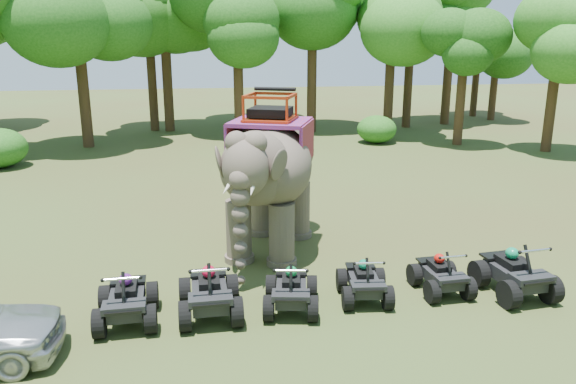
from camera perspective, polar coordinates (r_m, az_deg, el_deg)
The scene contains 21 objects.
ground at distance 14.76m, azimuth 0.72°, elevation -8.37°, with size 110.00×110.00×0.00m, color #47381E.
elephant at distance 15.85m, azimuth -1.84°, elevation 2.04°, with size 2.39×5.44×4.57m, color #4D4138, non-canonical shape.
atv_0 at distance 12.71m, azimuth -16.13°, elevation -9.93°, with size 1.28×1.75×1.30m, color black, non-canonical shape.
atv_1 at distance 12.60m, azimuth -8.00°, elevation -9.49°, with size 1.34×1.84×1.37m, color black, non-canonical shape.
atv_2 at distance 12.76m, azimuth 0.32°, elevation -9.39°, with size 1.19×1.64×1.21m, color black, non-canonical shape.
atv_3 at distance 13.35m, azimuth 7.76°, elevation -8.49°, with size 1.14×1.56×1.16m, color black, non-canonical shape.
atv_4 at distance 14.09m, azimuth 15.31°, elevation -7.63°, with size 1.12×1.54×1.14m, color black, non-canonical shape.
atv_5 at distance 14.49m, azimuth 22.07°, elevation -7.08°, with size 1.36×1.87×1.38m, color black, non-canonical shape.
tree_0 at distance 33.65m, azimuth -5.11°, elevation 13.05°, with size 6.36×6.36×9.09m, color #195114, non-canonical shape.
tree_1 at distance 36.20m, azimuth 2.47°, elevation 13.98°, with size 6.99×6.99×9.98m, color #195114, non-canonical shape.
tree_2 at distance 36.06m, azimuth 10.37°, elevation 13.21°, with size 6.52×6.52×9.31m, color #195114, non-canonical shape.
tree_3 at distance 33.19m, azimuth 17.27°, elevation 10.84°, with size 5.11×5.11×7.30m, color #195114, non-canonical shape.
tree_4 at distance 32.87m, azimuth 25.43°, elevation 10.35°, with size 5.38×5.38×7.68m, color #195114, non-canonical shape.
tree_25 at distance 32.95m, azimuth -20.36°, elevation 12.86°, with size 6.95×6.95×9.93m, color #195114, non-canonical shape.
tree_26 at distance 37.74m, azimuth -13.76°, elevation 12.75°, with size 6.18×6.18×8.83m, color #195114, non-canonical shape.
tree_27 at distance 44.12m, azimuth 20.31°, elevation 11.46°, with size 4.96×4.96×7.09m, color #195114, non-canonical shape.
tree_28 at distance 37.28m, azimuth -12.34°, elevation 14.14°, with size 7.40×7.40×10.57m, color #195114, non-canonical shape.
tree_30 at distance 40.94m, azimuth 16.10°, elevation 13.70°, with size 7.10×7.10×10.15m, color #195114, non-canonical shape.
tree_31 at distance 41.35m, azimuth -5.21°, elevation 13.58°, with size 6.44×6.44×9.20m, color #195114, non-canonical shape.
tree_34 at distance 38.90m, azimuth 12.24°, elevation 12.90°, with size 6.17×6.17×8.82m, color #195114, non-canonical shape.
tree_35 at distance 45.84m, azimuth 18.61°, elevation 11.70°, with size 4.93×4.93×7.04m, color #195114, non-canonical shape.
Camera 1 is at (-2.25, -13.30, 5.99)m, focal length 35.00 mm.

